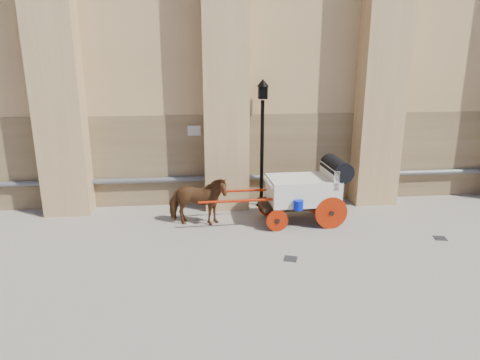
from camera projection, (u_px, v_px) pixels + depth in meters
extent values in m
plane|color=gray|center=(276.00, 252.00, 10.87)|extent=(90.00, 90.00, 0.00)
cube|color=#876D4D|center=(312.00, 157.00, 14.64)|extent=(44.00, 0.35, 3.00)
cylinder|color=#59595B|center=(314.00, 176.00, 14.54)|extent=(42.00, 0.18, 0.18)
cube|color=beige|center=(194.00, 131.00, 13.78)|extent=(0.42, 0.04, 0.32)
imported|color=brown|center=(198.00, 201.00, 12.43)|extent=(1.85, 1.03, 1.48)
cube|color=black|center=(299.00, 203.00, 12.74)|extent=(2.34, 1.11, 0.13)
cube|color=beige|center=(303.00, 190.00, 12.64)|extent=(2.03, 1.37, 0.74)
cube|color=beige|center=(329.00, 175.00, 12.63)|extent=(0.19, 1.32, 0.58)
cube|color=beige|center=(273.00, 182.00, 12.46)|extent=(0.40, 1.17, 0.11)
cylinder|color=black|center=(336.00, 168.00, 12.60)|extent=(0.62, 1.33, 0.59)
cylinder|color=#9F1C04|center=(331.00, 213.00, 12.25)|extent=(0.95, 0.09, 0.95)
cylinder|color=#9F1C04|center=(317.00, 199.00, 13.49)|extent=(0.95, 0.09, 0.95)
cylinder|color=#9F1C04|center=(277.00, 221.00, 12.09)|extent=(0.63, 0.08, 0.63)
cylinder|color=#9F1C04|center=(268.00, 206.00, 13.34)|extent=(0.63, 0.08, 0.63)
cylinder|color=#9F1C04|center=(243.00, 201.00, 11.99)|extent=(2.53, 0.14, 0.07)
cylinder|color=#9F1C04|center=(239.00, 191.00, 12.89)|extent=(2.53, 0.14, 0.07)
cylinder|color=#0316BF|center=(298.00, 205.00, 11.96)|extent=(0.27, 0.27, 0.27)
cylinder|color=black|center=(262.00, 155.00, 13.85)|extent=(0.12, 0.12, 3.49)
cone|color=black|center=(261.00, 200.00, 14.28)|extent=(0.35, 0.35, 0.35)
cube|color=black|center=(263.00, 92.00, 13.31)|extent=(0.27, 0.27, 0.41)
cone|color=black|center=(263.00, 83.00, 13.23)|extent=(0.39, 0.39, 0.23)
cube|color=black|center=(290.00, 259.00, 10.48)|extent=(0.41, 0.41, 0.01)
cube|color=black|center=(440.00, 238.00, 11.68)|extent=(0.39, 0.39, 0.01)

